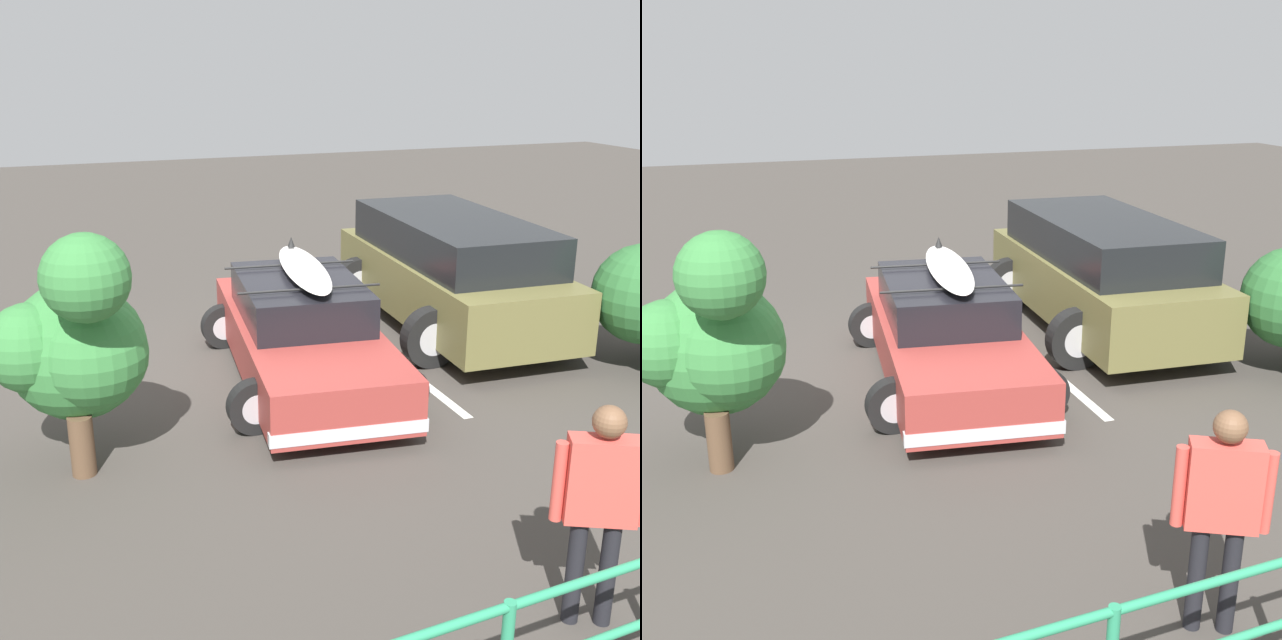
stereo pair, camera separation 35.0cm
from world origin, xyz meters
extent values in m
cube|color=#423D38|center=(0.00, 0.00, -0.01)|extent=(44.00, 44.00, 0.02)
cube|color=silver|center=(-1.51, 0.35, 0.00)|extent=(0.12, 3.50, 0.00)
cube|color=#9E3833|center=(-0.18, 0.35, 0.46)|extent=(2.12, 4.53, 0.59)
cube|color=black|center=(-0.20, 0.17, 0.99)|extent=(1.65, 2.25, 0.47)
cube|color=silver|center=(0.08, 2.47, 0.28)|extent=(1.64, 0.30, 0.14)
cube|color=silver|center=(-0.43, -1.78, 0.28)|extent=(1.64, 0.30, 0.14)
cylinder|color=black|center=(-0.83, 1.79, 0.30)|extent=(0.60, 0.18, 0.60)
cylinder|color=#B7B7BC|center=(-0.83, 1.79, 0.30)|extent=(0.33, 0.19, 0.33)
cylinder|color=black|center=(0.80, 1.59, 0.30)|extent=(0.60, 0.18, 0.60)
cylinder|color=#B7B7BC|center=(0.80, 1.59, 0.30)|extent=(0.33, 0.19, 0.33)
cylinder|color=black|center=(-1.15, -0.90, 0.30)|extent=(0.60, 0.18, 0.60)
cylinder|color=#B7B7BC|center=(-1.15, -0.90, 0.30)|extent=(0.33, 0.19, 0.33)
cylinder|color=black|center=(0.48, -1.10, 0.30)|extent=(0.60, 0.18, 0.60)
cylinder|color=#B7B7BC|center=(0.48, -1.10, 0.30)|extent=(0.33, 0.19, 0.33)
cylinder|color=black|center=(-0.13, 0.75, 1.27)|extent=(1.68, 0.23, 0.03)
cylinder|color=black|center=(-0.27, -0.40, 1.27)|extent=(1.68, 0.23, 0.03)
ellipsoid|color=white|center=(-0.30, 0.04, 1.33)|extent=(0.89, 2.48, 0.09)
cone|color=black|center=(-0.46, -0.91, 1.45)|extent=(0.10, 0.10, 0.14)
cube|color=brown|center=(-2.85, -0.77, 0.67)|extent=(2.05, 4.63, 0.82)
cube|color=black|center=(-2.85, -0.77, 1.36)|extent=(1.85, 3.62, 0.57)
cylinder|color=black|center=(-2.97, -3.14, 0.77)|extent=(0.72, 0.22, 0.71)
cylinder|color=black|center=(-3.70, 0.64, 0.39)|extent=(0.79, 0.22, 0.79)
cylinder|color=#B7B7BC|center=(-3.70, 0.64, 0.39)|extent=(0.43, 0.23, 0.43)
cylinder|color=black|center=(-1.85, 0.54, 0.39)|extent=(0.79, 0.22, 0.79)
cylinder|color=#B7B7BC|center=(-1.85, 0.54, 0.39)|extent=(0.43, 0.23, 0.43)
cylinder|color=black|center=(-3.84, -2.08, 0.39)|extent=(0.79, 0.22, 0.79)
cylinder|color=#B7B7BC|center=(-3.84, -2.08, 0.39)|extent=(0.43, 0.23, 0.43)
cylinder|color=black|center=(-1.99, -2.18, 0.39)|extent=(0.79, 0.22, 0.79)
cylinder|color=#B7B7BC|center=(-1.99, -2.18, 0.39)|extent=(0.43, 0.23, 0.43)
cylinder|color=black|center=(-0.66, 5.37, 0.41)|extent=(0.12, 0.12, 0.82)
cylinder|color=black|center=(-0.46, 5.27, 0.41)|extent=(0.12, 0.12, 0.82)
cube|color=#DB4C42|center=(-0.56, 5.32, 1.13)|extent=(0.51, 0.39, 0.62)
sphere|color=brown|center=(-0.56, 5.32, 1.56)|extent=(0.22, 0.22, 0.22)
cylinder|color=#DB4C42|center=(-0.81, 5.45, 1.11)|extent=(0.09, 0.09, 0.58)
cylinder|color=#DB4C42|center=(-0.30, 5.19, 1.11)|extent=(0.09, 0.09, 0.58)
cylinder|color=#2D9366|center=(0.00, 6.06, 1.04)|extent=(9.50, 0.70, 0.06)
cylinder|color=brown|center=(2.60, 1.88, 0.30)|extent=(0.23, 0.23, 0.60)
sphere|color=#387F3D|center=(2.95, 1.58, 1.24)|extent=(0.86, 0.86, 0.86)
sphere|color=#387F3D|center=(2.53, 1.44, 1.11)|extent=(1.35, 1.35, 1.35)
sphere|color=#387F3D|center=(2.44, 2.21, 2.03)|extent=(0.78, 0.78, 0.78)
sphere|color=#387F3D|center=(2.41, 1.70, 1.15)|extent=(1.07, 1.07, 1.07)
camera|label=1|loc=(2.88, 9.10, 3.84)|focal=45.00mm
camera|label=2|loc=(2.55, 9.22, 3.84)|focal=45.00mm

